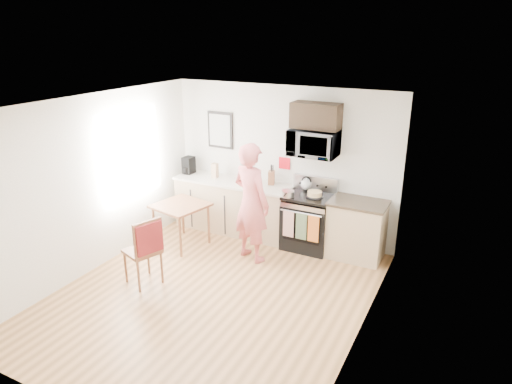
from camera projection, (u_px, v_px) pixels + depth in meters
The scene contains 28 objects.
floor at pixel (213, 295), 6.26m from camera, with size 4.60×4.60×0.00m, color brown.
back_wall at pixel (282, 163), 7.75m from camera, with size 4.00×0.04×2.60m, color silver.
front_wall at pixel (64, 295), 3.89m from camera, with size 4.00×0.04×2.60m, color silver.
left_wall at pixel (94, 184), 6.67m from camera, with size 0.04×4.60×2.60m, color silver.
right_wall at pixel (365, 238), 4.97m from camera, with size 0.04×4.60×2.60m, color silver.
ceiling at pixel (206, 105), 5.38m from camera, with size 4.00×4.60×0.04m, color silver.
window at pixel (131, 155), 7.24m from camera, with size 0.06×1.40×1.50m.
cabinet_left at pixel (233, 207), 8.13m from camera, with size 2.10×0.60×0.90m, color tan.
countertop_left at pixel (233, 182), 7.97m from camera, with size 2.14×0.64×0.04m, color beige.
cabinet_right at pixel (356, 231), 7.18m from camera, with size 0.84×0.60×0.90m, color tan.
countertop_right at pixel (359, 203), 7.02m from camera, with size 0.88×0.64×0.04m, color black.
range at pixel (308, 223), 7.50m from camera, with size 0.76×0.70×1.16m.
microwave at pixel (314, 143), 7.14m from camera, with size 0.76×0.51×0.42m, color #B9B9BE.
upper_cabinet at pixel (316, 116), 7.04m from camera, with size 0.76×0.35×0.40m, color black.
wall_art at pixel (220, 130), 8.09m from camera, with size 0.50×0.04×0.65m.
wall_trivet at pixel (284, 163), 7.72m from camera, with size 0.20×0.02×0.20m, color red.
person at pixel (251, 203), 6.97m from camera, with size 0.69×0.45×1.88m, color #BF3441.
dining_table at pixel (181, 209), 7.52m from camera, with size 0.80×0.80×0.72m.
chair at pixel (147, 244), 6.25m from camera, with size 0.59×0.56×1.03m.
knife_block at pixel (271, 178), 7.76m from camera, with size 0.10×0.15×0.23m, color brown.
utensil_crock at pixel (243, 170), 8.06m from camera, with size 0.13×0.13×0.40m.
fruit_bowl at pixel (242, 180), 7.90m from camera, with size 0.24×0.24×0.09m.
milk_carton at pixel (215, 170), 8.11m from camera, with size 0.10×0.10×0.26m, color tan.
coffee_maker at pixel (188, 166), 8.34m from camera, with size 0.18×0.26×0.31m.
bread_bag at pixel (247, 183), 7.70m from camera, with size 0.30×0.14×0.11m, color tan.
cake at pixel (315, 194), 7.24m from camera, with size 0.28×0.28×0.09m.
kettle at pixel (306, 184), 7.54m from camera, with size 0.18×0.18×0.23m.
pot at pixel (288, 194), 7.25m from camera, with size 0.20×0.34×0.10m.
Camera 1 is at (2.98, -4.56, 3.45)m, focal length 32.00 mm.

